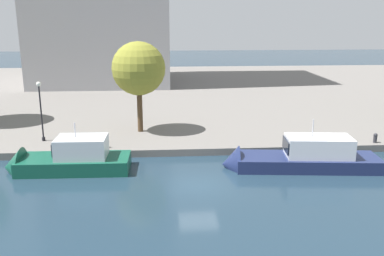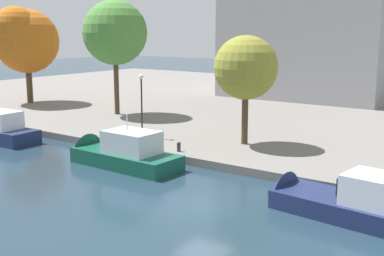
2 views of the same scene
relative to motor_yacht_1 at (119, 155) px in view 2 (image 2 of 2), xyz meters
name	(u,v)px [view 2 (image 2 of 2)]	position (x,y,z in m)	size (l,w,h in m)	color
ground_plane	(203,206)	(8.96, -3.22, -0.67)	(220.00, 220.00, 0.00)	#1E3342
motor_yacht_1	(119,155)	(0.00, 0.00, 0.00)	(8.58, 3.07, 4.50)	#14513D
motor_yacht_2	(365,209)	(16.21, -0.64, -0.05)	(11.10, 3.79, 4.63)	navy
mooring_bollard_0	(179,146)	(2.35, 3.43, 0.25)	(0.28, 0.28, 0.67)	#2D2D33
mooring_bollard_1	(10,119)	(-15.95, 2.87, 0.31)	(0.24, 0.24, 0.79)	#2D2D33
lamp_post	(142,100)	(-2.92, 5.66, 2.71)	(0.37, 0.37, 4.84)	black
tree_0	(247,68)	(4.96, 7.98, 5.41)	(4.57, 4.57, 7.81)	#4C3823
tree_1	(114,34)	(-12.19, 12.30, 7.64)	(6.23, 6.20, 10.99)	#4C3823
tree_3	(25,38)	(-25.54, 12.05, 7.18)	(7.13, 7.40, 10.71)	#4C3823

